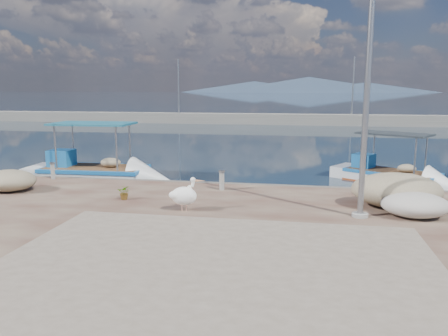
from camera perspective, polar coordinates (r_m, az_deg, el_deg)
ground at (r=11.80m, az=-3.31°, el=-9.48°), size 1400.00×1400.00×0.00m
quay_patch at (r=8.69m, az=-1.49°, el=-13.33°), size 9.00×7.00×0.01m
breakwater at (r=50.98m, az=7.27°, el=6.35°), size 120.00×2.20×7.50m
mountains at (r=660.82m, az=10.53°, el=10.54°), size 370.00×280.00×22.00m
boat_left at (r=20.16m, az=-16.63°, el=-0.90°), size 6.25×2.21×2.98m
boat_right at (r=20.29m, az=20.88°, el=-1.19°), size 5.31×4.22×2.51m
pelican at (r=12.68m, az=-5.18°, el=-3.56°), size 1.03×0.72×0.98m
lamp_post at (r=12.27m, az=18.13°, el=8.90°), size 0.44×0.96×7.00m
bollard_near at (r=15.26m, az=-0.29°, el=-1.49°), size 0.23×0.23×0.69m
bollard_far at (r=18.42m, az=-21.47°, el=-0.24°), size 0.22×0.22×0.66m
potted_plant at (r=14.33m, az=-12.85°, el=-3.12°), size 0.46×0.42×0.46m
net_pile_b at (r=16.86m, az=-26.28°, el=-1.47°), size 1.89×1.47×0.74m
net_pile_d at (r=13.15m, az=23.67°, el=-4.44°), size 1.83×1.37×0.69m
net_pile_c at (r=13.98m, az=21.60°, el=-2.72°), size 2.63×1.88×1.03m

